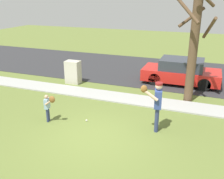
# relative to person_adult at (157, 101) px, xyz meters

# --- Properties ---
(ground_plane) EXTENTS (48.00, 48.00, 0.00)m
(ground_plane) POSITION_rel_person_adult_xyz_m (-1.82, 2.33, -1.11)
(ground_plane) COLOR olive
(sidewalk_strip) EXTENTS (36.00, 1.20, 0.06)m
(sidewalk_strip) POSITION_rel_person_adult_xyz_m (-1.82, 2.43, -1.08)
(sidewalk_strip) COLOR #A3A39E
(sidewalk_strip) RESTS_ON ground
(road_surface) EXTENTS (36.00, 6.80, 0.02)m
(road_surface) POSITION_rel_person_adult_xyz_m (-1.82, 7.43, -1.10)
(road_surface) COLOR #2D2D30
(road_surface) RESTS_ON ground
(person_adult) EXTENTS (0.70, 0.75, 1.79)m
(person_adult) POSITION_rel_person_adult_xyz_m (0.00, 0.00, 0.00)
(person_adult) COLOR navy
(person_adult) RESTS_ON ground
(person_child) EXTENTS (0.53, 0.38, 1.11)m
(person_child) POSITION_rel_person_adult_xyz_m (-3.85, -0.75, -0.40)
(person_child) COLOR navy
(person_child) RESTS_ON ground
(baseball) EXTENTS (0.07, 0.07, 0.07)m
(baseball) POSITION_rel_person_adult_xyz_m (-2.57, -0.23, -1.08)
(baseball) COLOR white
(baseball) RESTS_ON ground
(utility_cabinet) EXTENTS (0.77, 0.52, 1.23)m
(utility_cabinet) POSITION_rel_person_adult_xyz_m (-5.22, 3.60, -0.50)
(utility_cabinet) COLOR beige
(utility_cabinet) RESTS_ON ground
(street_tree_near) EXTENTS (1.85, 1.88, 4.96)m
(street_tree_near) POSITION_rel_person_adult_xyz_m (0.82, 3.24, 1.53)
(street_tree_near) COLOR brown
(street_tree_near) RESTS_ON ground
(parked_hatchback_red) EXTENTS (4.00, 1.75, 1.33)m
(parked_hatchback_red) POSITION_rel_person_adult_xyz_m (0.19, 5.58, -0.45)
(parked_hatchback_red) COLOR red
(parked_hatchback_red) RESTS_ON road_surface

